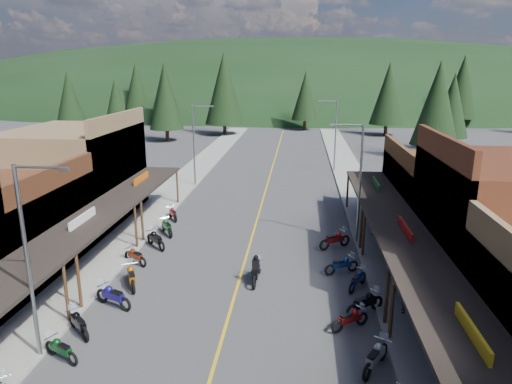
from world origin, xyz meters
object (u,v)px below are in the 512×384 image
(pine_1, at_px, (165,90))
(streetlight_3, at_px, (334,132))
(shop_west_3, at_px, (76,174))
(streetlight_1, at_px, (195,142))
(streetlight_2, at_px, (358,178))
(pine_11, at_px, (437,103))
(shop_east_2, at_px, (509,228))
(pine_8, at_px, (116,109))
(bike_east_5, at_px, (376,356))
(bike_east_6, at_px, (350,318))
(pine_5, at_px, (462,86))
(bike_west_9, at_px, (135,255))
(bike_west_5, at_px, (61,348))
(bike_west_6, at_px, (78,322))
(pine_9, at_px, (452,106))
(pine_3, at_px, (305,95))
(streetlight_0, at_px, (30,255))
(bike_east_8, at_px, (358,279))
(bike_west_10, at_px, (156,239))
(bike_west_11, at_px, (167,226))
(bike_west_8, at_px, (131,276))
(shop_east_3, at_px, (448,196))
(pedestrian_east_a, at_px, (405,297))
(bike_east_9, at_px, (342,264))
(pine_4, at_px, (388,93))
(bike_east_7, at_px, (365,302))
(pine_2, at_px, (224,89))
(rider_on_bike, at_px, (256,271))
(pine_7, at_px, (136,88))
(pine_0, at_px, (69,95))
(bike_east_10, at_px, (335,239))
(pedestrian_east_b, at_px, (374,222))
(bike_west_7, at_px, (113,295))
(pine_10, at_px, (165,98))

(pine_1, bearing_deg, streetlight_3, -52.27)
(shop_west_3, relative_size, streetlight_1, 1.36)
(streetlight_2, xyz_separation_m, pine_11, (13.05, 30.00, 2.73))
(shop_east_2, bearing_deg, pine_8, 133.05)
(bike_east_5, bearing_deg, bike_east_6, 134.84)
(pine_5, xyz_separation_m, bike_west_9, (-40.46, -68.75, -7.43))
(bike_west_5, height_order, bike_east_5, bike_east_5)
(bike_east_5, bearing_deg, streetlight_1, 146.99)
(bike_west_6, bearing_deg, shop_west_3, 69.64)
(bike_east_6, bearing_deg, pine_9, 125.23)
(bike_east_6, bearing_deg, pine_3, 147.66)
(streetlight_0, height_order, bike_east_8, streetlight_0)
(bike_east_6, bearing_deg, pine_1, 168.49)
(bike_west_10, bearing_deg, shop_west_3, 100.52)
(bike_west_11, height_order, bike_east_6, bike_west_11)
(streetlight_2, height_order, bike_west_8, streetlight_2)
(shop_east_3, xyz_separation_m, pedestrian_east_a, (-5.51, -12.48, -1.60))
(bike_west_10, distance_m, bike_east_9, 12.05)
(pine_8, height_order, bike_east_8, pine_8)
(pine_11, xyz_separation_m, bike_west_11, (-26.01, -29.65, -6.55))
(bike_west_8, bearing_deg, pine_4, 42.34)
(pine_1, relative_size, bike_east_7, 5.69)
(pine_2, distance_m, bike_east_5, 65.98)
(bike_west_5, relative_size, rider_on_bike, 0.84)
(pine_7, bearing_deg, pine_9, -28.97)
(pine_0, relative_size, bike_east_10, 4.74)
(pine_8, height_order, bike_east_10, pine_8)
(bike_west_11, relative_size, pedestrian_east_b, 1.27)
(pine_4, distance_m, bike_west_7, 66.53)
(shop_east_3, height_order, bike_east_7, shop_east_3)
(bike_west_10, xyz_separation_m, bike_west_11, (0.02, 2.49, -0.00))
(streetlight_1, xyz_separation_m, bike_west_8, (1.33, -21.64, -3.81))
(shop_east_3, height_order, pine_0, pine_0)
(bike_east_5, bearing_deg, pine_4, 111.18)
(streetlight_3, distance_m, pine_11, 15.55)
(streetlight_0, distance_m, pine_2, 64.17)
(shop_east_3, xyz_separation_m, pine_9, (10.25, 33.70, 3.85))
(rider_on_bike, relative_size, pedestrian_east_a, 1.45)
(pine_2, bearing_deg, pine_7, 140.71)
(bike_east_8, bearing_deg, pine_1, 144.16)
(streetlight_3, bearing_deg, bike_east_8, -91.12)
(pine_1, xyz_separation_m, pine_9, (48.00, -25.00, -0.86))
(pedestrian_east_a, bearing_deg, bike_east_7, -79.62)
(pine_10, relative_size, bike_east_8, 5.83)
(shop_east_3, xyz_separation_m, bike_east_9, (-8.06, -8.21, -1.94))
(pine_2, distance_m, pine_11, 36.06)
(streetlight_3, bearing_deg, shop_east_2, -76.43)
(bike_east_9, relative_size, rider_on_bike, 0.92)
(pedestrian_east_a, bearing_deg, pedestrian_east_b, -174.00)
(bike_east_10, bearing_deg, bike_east_9, -31.85)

